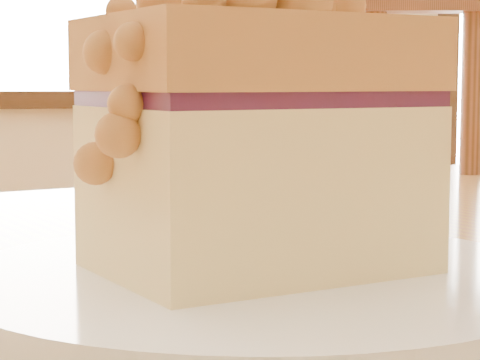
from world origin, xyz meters
name	(u,v)px	position (x,y,z in m)	size (l,w,h in m)	color
plate	(257,295)	(-0.18, -0.05, 0.76)	(0.23, 0.23, 0.02)	white
cake_slice	(259,131)	(-0.18, -0.05, 0.82)	(0.14, 0.12, 0.11)	#E0C47F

